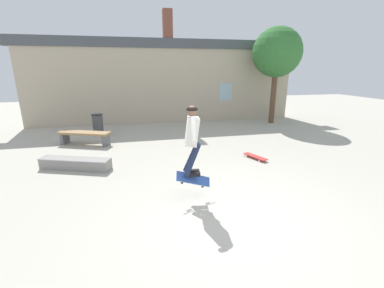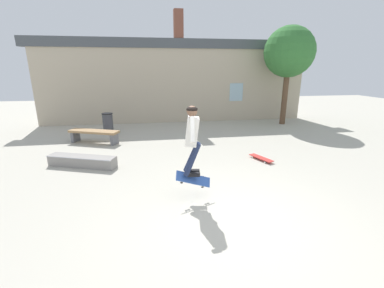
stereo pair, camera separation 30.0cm
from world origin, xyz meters
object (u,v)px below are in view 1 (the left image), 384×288
trash_bin (98,124)px  skateboard_flipping (193,179)px  park_bench (85,135)px  skater (192,135)px  tree_right (277,53)px  skate_ledge (75,163)px  skateboard_resting (255,157)px

trash_bin → skateboard_flipping: trash_bin is taller
park_bench → trash_bin: 1.51m
trash_bin → skater: (2.60, -6.26, 0.95)m
park_bench → tree_right: bearing=36.2°
tree_right → skate_ledge: bearing=-151.6°
tree_right → trash_bin: (-8.28, -0.63, -2.92)m
skater → skateboard_resting: 3.43m
trash_bin → skateboard_flipping: 6.82m
skate_ledge → park_bench: bearing=113.6°
tree_right → skater: 9.14m
park_bench → trash_bin: size_ratio=2.22×
tree_right → park_bench: 9.32m
park_bench → skater: skater is taller
tree_right → skateboard_resting: tree_right is taller
trash_bin → skate_ledge: bearing=-92.1°
tree_right → skater: size_ratio=3.21×
skate_ledge → trash_bin: size_ratio=2.29×
tree_right → skateboard_flipping: (-5.66, -6.92, -2.90)m
skate_ledge → skater: bearing=-20.0°
skater → skateboard_flipping: size_ratio=1.88×
park_bench → skate_ledge: (0.14, -2.44, -0.19)m
skateboard_resting → skater: bearing=-72.3°
skateboard_resting → park_bench: bearing=-139.4°
skater → tree_right: bearing=58.4°
trash_bin → skateboard_resting: size_ratio=1.01×
park_bench → trash_bin: trash_bin is taller
park_bench → skate_ledge: bearing=-64.4°
skateboard_flipping → tree_right: bearing=43.9°
tree_right → skater: (-5.68, -6.89, -1.97)m
skateboard_flipping → skateboard_resting: (2.42, 2.06, -0.39)m
tree_right → skater: tree_right is taller
skateboard_flipping → skater: bearing=113.7°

